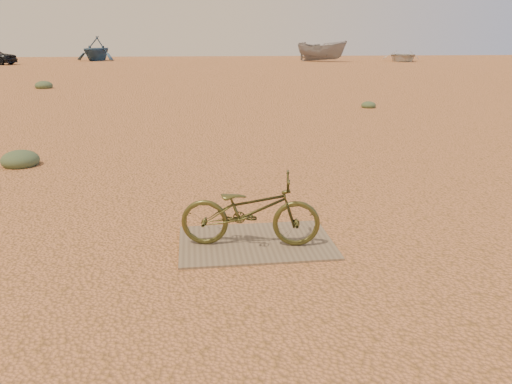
{
  "coord_description": "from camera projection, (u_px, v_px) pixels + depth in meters",
  "views": [
    {
      "loc": [
        -0.9,
        -5.45,
        2.09
      ],
      "look_at": [
        -0.26,
        -0.56,
        0.57
      ],
      "focal_mm": 35.0,
      "sensor_mm": 36.0,
      "label": 1
    }
  ],
  "objects": [
    {
      "name": "kale_b",
      "position": [
        368.0,
        108.0,
        15.83
      ],
      "size": [
        0.47,
        0.47,
        0.26
      ],
      "primitive_type": "ellipsoid",
      "color": "#4F6242",
      "rests_on": "ground"
    },
    {
      "name": "boat_far_left",
      "position": [
        96.0,
        48.0,
        49.48
      ],
      "size": [
        5.29,
        5.64,
        2.38
      ],
      "primitive_type": "imported",
      "rotation": [
        0.0,
        0.0,
        -0.37
      ],
      "color": "#2E5070",
      "rests_on": "ground"
    },
    {
      "name": "boat_mid_right",
      "position": [
        322.0,
        51.0,
        48.04
      ],
      "size": [
        5.17,
        4.45,
        1.94
      ],
      "primitive_type": "imported",
      "rotation": [
        0.0,
        0.0,
        0.95
      ],
      "color": "gray",
      "rests_on": "ground"
    },
    {
      "name": "ground",
      "position": [
        272.0,
        224.0,
        5.89
      ],
      "size": [
        120.0,
        120.0,
        0.0
      ],
      "primitive_type": "plane",
      "color": "#D98353",
      "rests_on": "ground"
    },
    {
      "name": "boat_far_right",
      "position": [
        403.0,
        56.0,
        48.34
      ],
      "size": [
        4.9,
        5.82,
        1.03
      ],
      "primitive_type": "imported",
      "rotation": [
        0.0,
        0.0,
        -0.31
      ],
      "color": "beige",
      "rests_on": "ground"
    },
    {
      "name": "kale_a",
      "position": [
        21.0,
        166.0,
        8.59
      ],
      "size": [
        0.63,
        0.63,
        0.35
      ],
      "primitive_type": "ellipsoid",
      "color": "#4F6242",
      "rests_on": "ground"
    },
    {
      "name": "kale_c",
      "position": [
        44.0,
        88.0,
        22.04
      ],
      "size": [
        0.76,
        0.76,
        0.42
      ],
      "primitive_type": "ellipsoid",
      "color": "#4F6242",
      "rests_on": "ground"
    },
    {
      "name": "bicycle",
      "position": [
        250.0,
        210.0,
        5.13
      ],
      "size": [
        1.5,
        0.73,
        0.76
      ],
      "primitive_type": "imported",
      "rotation": [
        0.0,
        0.0,
        1.41
      ],
      "color": "#44451F",
      "rests_on": "plywood_board"
    },
    {
      "name": "plywood_board",
      "position": [
        256.0,
        242.0,
        5.32
      ],
      "size": [
        1.62,
        1.09,
        0.02
      ],
      "primitive_type": "cube",
      "color": "#76664D",
      "rests_on": "ground"
    }
  ]
}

